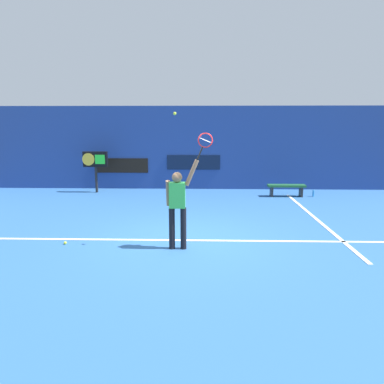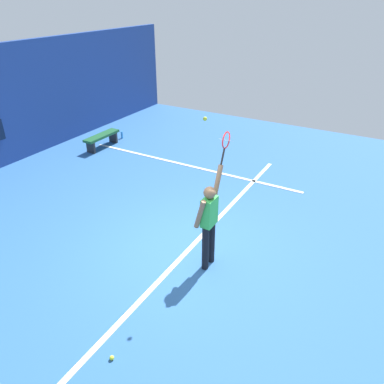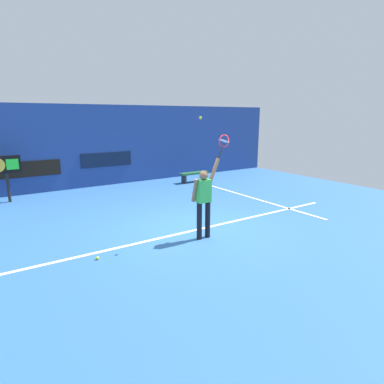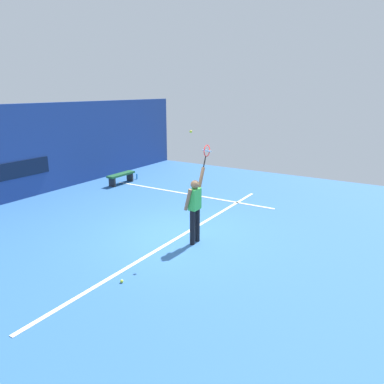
{
  "view_description": "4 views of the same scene",
  "coord_description": "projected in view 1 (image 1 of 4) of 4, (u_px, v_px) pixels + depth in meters",
  "views": [
    {
      "loc": [
        0.38,
        -8.26,
        2.69
      ],
      "look_at": [
        0.15,
        -0.4,
        1.21
      ],
      "focal_mm": 34.01,
      "sensor_mm": 36.0,
      "label": 1
    },
    {
      "loc": [
        -5.3,
        -3.25,
        4.69
      ],
      "look_at": [
        0.03,
        -0.21,
        1.38
      ],
      "focal_mm": 35.16,
      "sensor_mm": 36.0,
      "label": 2
    },
    {
      "loc": [
        -4.52,
        -6.79,
        2.94
      ],
      "look_at": [
        -0.15,
        -0.14,
        1.06
      ],
      "focal_mm": 30.19,
      "sensor_mm": 36.0,
      "label": 3
    },
    {
      "loc": [
        -7.77,
        -5.3,
        3.88
      ],
      "look_at": [
        -0.25,
        -0.64,
        1.4
      ],
      "focal_mm": 34.23,
      "sensor_mm": 36.0,
      "label": 4
    }
  ],
  "objects": [
    {
      "name": "sponsor_banner_portside",
      "position": [
        122.0,
        166.0,
        15.16
      ],
      "size": [
        2.2,
        0.03,
        0.6
      ],
      "primitive_type": "cube",
      "color": "black"
    },
    {
      "name": "sponsor_banner_center",
      "position": [
        193.0,
        162.0,
        15.05
      ],
      "size": [
        2.2,
        0.03,
        0.6
      ],
      "primitive_type": "cube",
      "color": "#0C1933"
    },
    {
      "name": "back_wall",
      "position": [
        194.0,
        148.0,
        15.06
      ],
      "size": [
        18.0,
        0.2,
        3.41
      ],
      "primitive_type": "cube",
      "color": "navy",
      "rests_on": "ground_plane"
    },
    {
      "name": "court_sideline",
      "position": [
        316.0,
        218.0,
        10.48
      ],
      "size": [
        0.1,
        7.0,
        0.01
      ],
      "primitive_type": "cube",
      "color": "white",
      "rests_on": "ground_plane"
    },
    {
      "name": "water_bottle",
      "position": [
        313.0,
        193.0,
        13.63
      ],
      "size": [
        0.07,
        0.07,
        0.24
      ],
      "primitive_type": "cylinder",
      "color": "#338CD8",
      "rests_on": "ground_plane"
    },
    {
      "name": "scoreboard_clock",
      "position": [
        95.0,
        161.0,
        14.28
      ],
      "size": [
        0.96,
        0.2,
        1.63
      ],
      "color": "black",
      "rests_on": "ground_plane"
    },
    {
      "name": "tennis_player",
      "position": [
        178.0,
        204.0,
        7.78
      ],
      "size": [
        0.71,
        0.31,
        1.96
      ],
      "color": "black",
      "rests_on": "ground_plane"
    },
    {
      "name": "court_bench",
      "position": [
        286.0,
        188.0,
        13.62
      ],
      "size": [
        1.4,
        0.36,
        0.45
      ],
      "color": "#1E592D",
      "rests_on": "ground_plane"
    },
    {
      "name": "court_baseline",
      "position": [
        186.0,
        240.0,
        8.5
      ],
      "size": [
        10.0,
        0.1,
        0.01
      ],
      "primitive_type": "cube",
      "color": "white",
      "rests_on": "ground_plane"
    },
    {
      "name": "tennis_racket",
      "position": [
        205.0,
        142.0,
        7.52
      ],
      "size": [
        0.41,
        0.27,
        0.62
      ],
      "color": "black"
    },
    {
      "name": "ground_plane",
      "position": [
        186.0,
        239.0,
        8.62
      ],
      "size": [
        18.0,
        18.0,
        0.0
      ],
      "primitive_type": "plane",
      "color": "#2D609E"
    },
    {
      "name": "spare_ball",
      "position": [
        65.0,
        243.0,
        8.24
      ],
      "size": [
        0.07,
        0.07,
        0.07
      ],
      "primitive_type": "sphere",
      "color": "#CCE033",
      "rests_on": "ground_plane"
    },
    {
      "name": "tennis_ball",
      "position": [
        175.0,
        114.0,
        7.52
      ],
      "size": [
        0.07,
        0.07,
        0.07
      ],
      "primitive_type": "sphere",
      "color": "#CCE033"
    }
  ]
}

